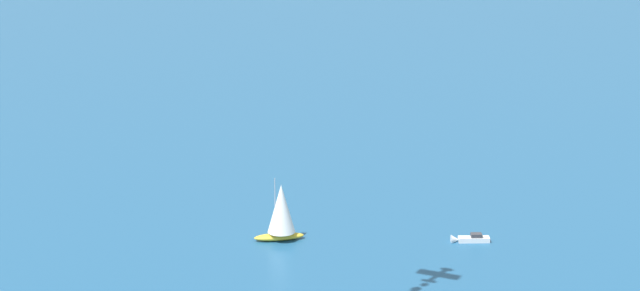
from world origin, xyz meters
name	(u,v)px	position (x,y,z in m)	size (l,w,h in m)	color
motorboat_far_stbd	(469,239)	(34.53, 38.21, 0.54)	(7.09, 2.91, 2.00)	white
sailboat_offshore	(281,212)	(1.91, 45.89, 5.33)	(9.06, 4.99, 11.67)	gold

